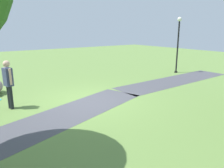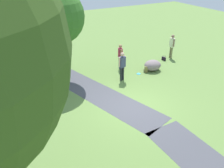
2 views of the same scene
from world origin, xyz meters
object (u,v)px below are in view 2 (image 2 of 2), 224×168
at_px(lawn_boulder, 153,65).
at_px(young_tree_near_path, 57,17).
at_px(woman_with_handbag, 172,45).
at_px(handbag_on_grass, 164,58).
at_px(man_near_boulder, 122,64).
at_px(backpack_by_boulder, 146,69).
at_px(frisbee_on_grass, 139,74).
at_px(passerby_on_path, 120,55).

bearing_deg(lawn_boulder, young_tree_near_path, 74.86).
bearing_deg(woman_with_handbag, handbag_on_grass, 101.24).
height_order(man_near_boulder, handbag_on_grass, man_near_boulder).
height_order(backpack_by_boulder, frisbee_on_grass, backpack_by_boulder).
xyz_separation_m(lawn_boulder, woman_with_handbag, (1.16, -2.56, 0.67)).
xyz_separation_m(lawn_boulder, passerby_on_path, (1.25, 1.76, 0.63)).
distance_m(young_tree_near_path, man_near_boulder, 4.53).
xyz_separation_m(young_tree_near_path, handbag_on_grass, (-0.52, -7.42, -3.65)).
bearing_deg(backpack_by_boulder, passerby_on_path, 44.70).
relative_size(woman_with_handbag, handbag_on_grass, 5.32).
distance_m(young_tree_near_path, backpack_by_boulder, 6.44).
distance_m(lawn_boulder, woman_with_handbag, 2.89).
bearing_deg(lawn_boulder, passerby_on_path, 54.59).
distance_m(lawn_boulder, passerby_on_path, 2.25).
height_order(woman_with_handbag, man_near_boulder, man_near_boulder).
bearing_deg(man_near_boulder, backpack_by_boulder, -82.33).
xyz_separation_m(woman_with_handbag, passerby_on_path, (0.09, 4.32, -0.05)).
distance_m(handbag_on_grass, backpack_by_boulder, 2.52).
xyz_separation_m(man_near_boulder, handbag_on_grass, (1.28, -4.30, -0.91)).
relative_size(passerby_on_path, frisbee_on_grass, 6.33).
relative_size(lawn_boulder, woman_with_handbag, 0.68).
bearing_deg(young_tree_near_path, frisbee_on_grass, -109.19).
xyz_separation_m(young_tree_near_path, lawn_boulder, (-1.52, -5.63, -3.44)).
distance_m(man_near_boulder, passerby_on_path, 1.70).
bearing_deg(passerby_on_path, frisbee_on_grass, -153.73).
xyz_separation_m(woman_with_handbag, man_near_boulder, (-1.43, 5.07, 0.03)).
bearing_deg(frisbee_on_grass, passerby_on_path, 26.27).
bearing_deg(man_near_boulder, handbag_on_grass, -73.43).
distance_m(young_tree_near_path, woman_with_handbag, 8.65).
bearing_deg(handbag_on_grass, backpack_by_boulder, 113.66).
bearing_deg(lawn_boulder, backpack_by_boulder, 90.62).
xyz_separation_m(lawn_boulder, backpack_by_boulder, (-0.01, 0.52, -0.16)).
relative_size(lawn_boulder, backpack_by_boulder, 3.00).
xyz_separation_m(lawn_boulder, man_near_boulder, (-0.27, 2.51, 0.70)).
relative_size(backpack_by_boulder, frisbee_on_grass, 1.50).
height_order(lawn_boulder, handbag_on_grass, lawn_boulder).
height_order(passerby_on_path, frisbee_on_grass, passerby_on_path).
relative_size(man_near_boulder, handbag_on_grass, 5.45).
bearing_deg(passerby_on_path, woman_with_handbag, -91.24).
relative_size(handbag_on_grass, backpack_by_boulder, 0.83).
bearing_deg(handbag_on_grass, young_tree_near_path, 86.00).
bearing_deg(young_tree_near_path, lawn_boulder, -105.14).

